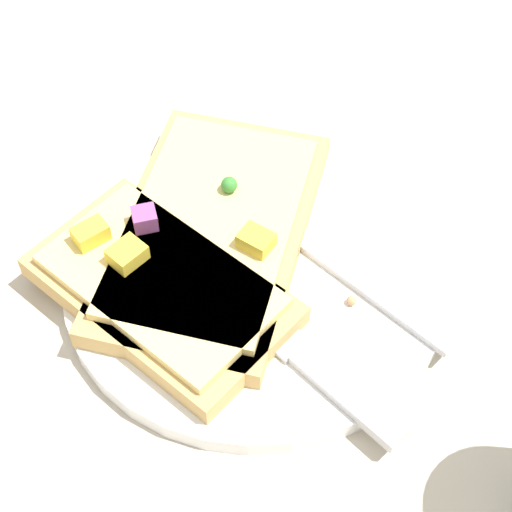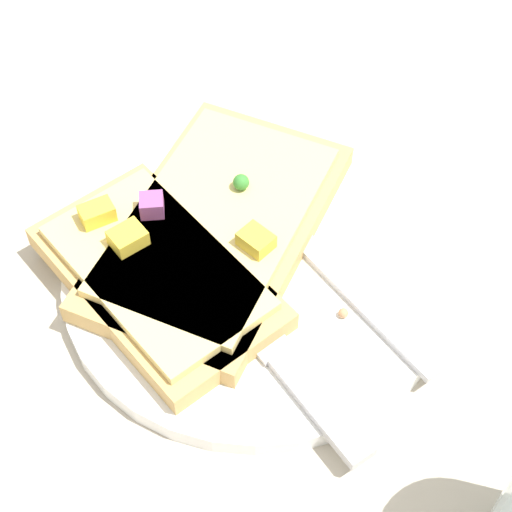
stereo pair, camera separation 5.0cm
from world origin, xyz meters
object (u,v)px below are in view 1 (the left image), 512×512
(plate, at_px, (256,272))
(knife, at_px, (288,343))
(pizza_slice_corner, at_px, (161,286))
(pizza_slice_main, at_px, (211,232))
(fork, at_px, (300,239))

(plate, distance_m, knife, 0.06)
(knife, height_order, pizza_slice_corner, pizza_slice_corner)
(pizza_slice_main, bearing_deg, fork, -74.86)
(knife, bearing_deg, pizza_slice_corner, 21.28)
(fork, distance_m, pizza_slice_main, 0.05)
(plate, distance_m, pizza_slice_corner, 0.06)
(plate, relative_size, pizza_slice_main, 1.25)
(plate, relative_size, fork, 1.25)
(fork, relative_size, pizza_slice_corner, 1.07)
(plate, xyz_separation_m, knife, (-0.03, 0.05, 0.01))
(plate, bearing_deg, pizza_slice_corner, 35.14)
(plate, relative_size, pizza_slice_corner, 1.34)
(plate, height_order, knife, knife)
(pizza_slice_main, bearing_deg, plate, -109.84)
(plate, bearing_deg, knife, 121.32)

